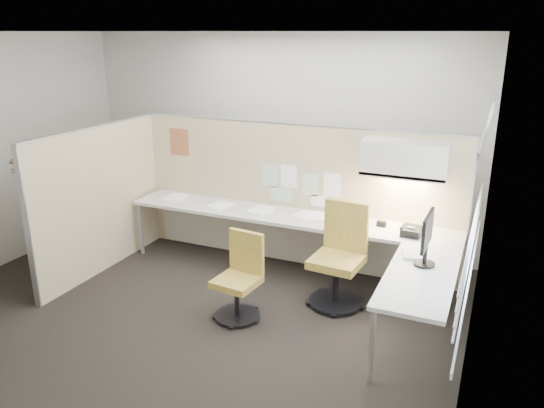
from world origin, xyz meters
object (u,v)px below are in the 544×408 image
at_px(chair_right, 339,259).
at_px(phone, 411,231).
at_px(monitor, 427,236).
at_px(chair_left, 240,279).
at_px(desk, 309,233).

bearing_deg(chair_right, phone, 35.07).
xyz_separation_m(monitor, phone, (-0.25, 0.70, -0.24)).
height_order(chair_left, monitor, monitor).
bearing_deg(desk, monitor, -25.36).
xyz_separation_m(chair_right, monitor, (0.90, -0.32, 0.51)).
bearing_deg(chair_left, phone, 42.07).
distance_m(desk, phone, 1.14).
bearing_deg(chair_left, desk, 76.52).
height_order(chair_left, chair_right, chair_right).
height_order(desk, phone, phone).
relative_size(chair_right, monitor, 2.17).
distance_m(desk, chair_right, 0.58).
relative_size(chair_left, monitor, 1.75).
height_order(chair_right, monitor, monitor).
bearing_deg(chair_right, desk, 149.39).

